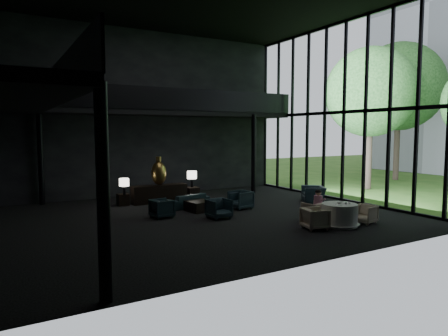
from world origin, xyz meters
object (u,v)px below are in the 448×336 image
side_table_left (123,200)px  side_table_right (193,193)px  child (318,199)px  table_lamp_left (124,183)px  table_lamp_right (192,176)px  window_armchair (314,192)px  lounge_armchair_south (219,208)px  lounge_armchair_east (241,198)px  dining_chair_north (315,211)px  sofa (187,199)px  coffee_table (199,206)px  console (159,194)px  bronze_urn (159,173)px  dining_chair_east (364,214)px  dining_table (339,216)px  dining_chair_west (315,218)px  lounge_armchair_west (162,208)px

side_table_left → side_table_right: 3.20m
side_table_left → child: (5.19, -6.25, 0.52)m
table_lamp_left → table_lamp_right: size_ratio=0.91×
side_table_left → window_armchair: (7.66, -3.33, 0.20)m
lounge_armchair_south → lounge_armchair_east: bearing=32.1°
dining_chair_north → sofa: bearing=-63.0°
lounge_armchair_south → coffee_table: bearing=87.8°
console → lounge_armchair_south: size_ratio=3.14×
side_table_right → dining_chair_north: 6.35m
side_table_left → table_lamp_left: size_ratio=0.73×
table_lamp_right → coffee_table: bearing=-109.2°
bronze_urn → side_table_left: bronze_urn is taller
side_table_left → lounge_armchair_east: (3.94, -3.10, 0.17)m
dining_chair_east → child: child is taller
dining_table → dining_chair_east: (1.05, -0.12, -0.01)m
bronze_urn → table_lamp_right: size_ratio=1.67×
lounge_armchair_south → window_armchair: window_armchair is taller
side_table_right → window_armchair: size_ratio=0.55×
table_lamp_right → dining_chair_east: table_lamp_right is taller
table_lamp_right → dining_table: 7.50m
bronze_urn → dining_table: size_ratio=0.95×
side_table_right → window_armchair: 5.49m
child → dining_chair_east: bearing=133.3°
table_lamp_left → dining_chair_west: size_ratio=0.94×
side_table_right → dining_chair_east: bearing=-67.1°
table_lamp_right → window_armchair: table_lamp_right is taller
side_table_right → dining_chair_north: bearing=-72.6°
bronze_urn → sofa: size_ratio=0.72×
console → table_lamp_right: table_lamp_right is taller
side_table_left → table_lamp_right: (3.20, -0.07, 0.86)m
console → dining_chair_east: bearing=-57.4°
dining_chair_west → child: 1.39m
table_lamp_right → dining_chair_east: (3.06, -7.31, -0.79)m
sofa → side_table_left: bearing=-52.6°
lounge_armchair_east → bronze_urn: bearing=-149.3°
lounge_armchair_west → dining_table: (4.63, -4.16, -0.03)m
side_table_left → dining_table: (5.20, -7.26, 0.08)m
side_table_right → dining_table: dining_table is taller
lounge_armchair_south → coffee_table: 1.56m
child → dining_chair_north: bearing=-37.2°
side_table_right → lounge_armchair_west: size_ratio=0.79×
table_lamp_left → window_armchair: 8.28m
dining_chair_east → dining_chair_west: size_ratio=0.86×
dining_table → dining_chair_west: 0.99m
bronze_urn → table_lamp_left: bronze_urn is taller
lounge_armchair_south → window_armchair: (5.35, 0.92, 0.06)m
bronze_urn → lounge_armchair_south: bearing=-80.4°
lounge_armchair_east → side_table_right: bearing=-172.8°
dining_chair_east → child: bearing=-148.0°
bronze_urn → window_armchair: bronze_urn is taller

